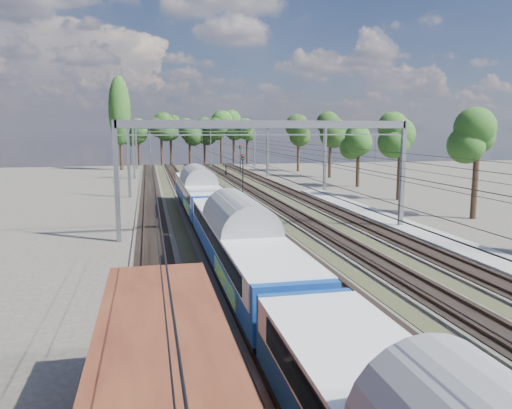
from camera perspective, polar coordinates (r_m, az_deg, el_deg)
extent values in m
cube|color=#47423A|center=(53.53, -11.87, -0.45)|extent=(3.00, 130.00, 0.15)
cube|color=black|center=(53.52, -11.87, -0.35)|extent=(2.50, 130.00, 0.06)
cube|color=#473326|center=(53.50, -12.64, -0.27)|extent=(0.08, 130.00, 0.14)
cube|color=#473326|center=(53.51, -11.10, -0.22)|extent=(0.08, 130.00, 0.14)
cube|color=#47423A|center=(53.73, -7.06, -0.29)|extent=(3.00, 130.00, 0.15)
cube|color=black|center=(53.72, -7.07, -0.19)|extent=(2.50, 130.00, 0.06)
cube|color=#473326|center=(53.65, -7.83, -0.11)|extent=(0.08, 130.00, 0.14)
cube|color=#473326|center=(53.77, -6.30, -0.06)|extent=(0.08, 130.00, 0.14)
cube|color=#47423A|center=(54.31, -2.33, -0.14)|extent=(3.00, 130.00, 0.15)
cube|color=black|center=(54.30, -2.33, -0.04)|extent=(2.50, 130.00, 0.06)
cube|color=#473326|center=(54.17, -3.08, 0.04)|extent=(0.08, 130.00, 0.14)
cube|color=#473326|center=(54.41, -1.59, 0.09)|extent=(0.08, 130.00, 0.14)
cube|color=#47423A|center=(55.25, 2.27, 0.01)|extent=(3.00, 130.00, 0.15)
cube|color=black|center=(55.24, 2.27, 0.11)|extent=(2.50, 130.00, 0.06)
cube|color=#473326|center=(55.05, 1.55, 0.19)|extent=(0.08, 130.00, 0.14)
cube|color=#473326|center=(55.41, 2.99, 0.23)|extent=(0.08, 130.00, 0.14)
cube|color=#47423A|center=(56.53, 6.69, 0.15)|extent=(3.00, 130.00, 0.15)
cube|color=black|center=(56.52, 6.69, 0.25)|extent=(2.50, 130.00, 0.06)
cube|color=#473326|center=(56.28, 6.00, 0.33)|extent=(0.08, 130.00, 0.14)
cube|color=#473326|center=(56.74, 7.38, 0.37)|extent=(0.08, 130.00, 0.14)
cube|color=#31311F|center=(53.59, -9.46, -0.42)|extent=(1.10, 130.00, 0.05)
cube|color=#31311F|center=(53.99, -4.68, -0.27)|extent=(1.10, 130.00, 0.05)
cube|color=#31311F|center=(54.75, -0.01, -0.12)|extent=(1.10, 130.00, 0.05)
cube|color=#31311F|center=(55.86, 4.50, 0.03)|extent=(1.10, 130.00, 0.05)
cube|color=gray|center=(35.97, 24.42, -5.33)|extent=(3.00, 70.00, 0.30)
cube|color=slate|center=(38.15, -15.64, 2.53)|extent=(0.35, 0.35, 9.00)
cube|color=slate|center=(43.34, 16.38, 3.19)|extent=(0.35, 0.35, 9.00)
cube|color=slate|center=(38.99, 1.43, 9.15)|extent=(23.00, 0.35, 0.60)
cube|color=slate|center=(86.01, -13.81, 5.81)|extent=(0.35, 0.35, 9.00)
cube|color=slate|center=(88.43, 1.34, 6.13)|extent=(0.35, 0.35, 9.00)
cube|color=slate|center=(86.38, -6.18, 8.81)|extent=(23.00, 0.35, 0.60)
cube|color=slate|center=(63.06, -14.34, 4.63)|extent=(0.35, 0.35, 8.50)
cube|color=slate|center=(107.99, -13.51, 6.21)|extent=(0.35, 0.35, 8.50)
cube|color=slate|center=(67.08, 7.88, 5.04)|extent=(0.35, 0.35, 8.50)
cube|color=slate|center=(110.39, -0.19, 6.49)|extent=(0.35, 0.35, 8.50)
cylinder|color=black|center=(52.96, -12.05, 5.36)|extent=(0.03, 130.00, 0.03)
cylinder|color=black|center=(52.92, -12.08, 6.55)|extent=(0.03, 130.00, 0.03)
cylinder|color=black|center=(53.17, -7.17, 5.49)|extent=(0.03, 130.00, 0.03)
cylinder|color=black|center=(53.12, -7.19, 6.68)|extent=(0.03, 130.00, 0.03)
cylinder|color=black|center=(53.76, -2.37, 5.58)|extent=(0.03, 130.00, 0.03)
cylinder|color=black|center=(53.71, -2.37, 6.76)|extent=(0.03, 130.00, 0.03)
cylinder|color=black|center=(54.70, 2.30, 5.64)|extent=(0.03, 130.00, 0.03)
cylinder|color=black|center=(54.66, 2.31, 6.79)|extent=(0.03, 130.00, 0.03)
cylinder|color=black|center=(56.00, 6.79, 5.65)|extent=(0.03, 130.00, 0.03)
cylinder|color=black|center=(55.95, 6.81, 6.78)|extent=(0.03, 130.00, 0.03)
cylinder|color=black|center=(121.73, -14.29, 5.81)|extent=(0.56, 0.56, 5.88)
sphere|color=#1B3714|center=(121.61, -14.38, 8.02)|extent=(4.33, 4.33, 4.33)
cylinder|color=black|center=(121.34, -12.62, 5.82)|extent=(0.56, 0.56, 5.69)
sphere|color=#1B3714|center=(121.22, -12.69, 7.96)|extent=(4.95, 4.95, 4.95)
cylinder|color=black|center=(120.24, -11.33, 6.17)|extent=(0.56, 0.56, 7.12)
sphere|color=#1B3714|center=(120.15, -11.41, 8.89)|extent=(4.80, 4.80, 4.80)
cylinder|color=black|center=(118.19, -9.23, 5.81)|extent=(0.56, 0.56, 5.55)
sphere|color=#1B3714|center=(118.06, -9.28, 7.96)|extent=(3.94, 3.94, 3.94)
cylinder|color=black|center=(119.61, -7.70, 6.30)|extent=(0.56, 0.56, 7.32)
sphere|color=#1B3714|center=(119.53, -7.76, 9.11)|extent=(4.58, 4.58, 4.58)
cylinder|color=black|center=(120.30, -5.85, 6.22)|extent=(0.56, 0.56, 6.79)
sphere|color=#1B3714|center=(120.20, -5.89, 8.80)|extent=(4.51, 4.51, 4.51)
cylinder|color=black|center=(121.26, -4.22, 6.12)|extent=(0.56, 0.56, 6.19)
sphere|color=#1B3714|center=(121.15, -4.24, 8.46)|extent=(4.09, 4.09, 4.09)
cylinder|color=black|center=(119.97, -2.05, 6.31)|extent=(0.56, 0.56, 7.04)
sphere|color=#1B3714|center=(119.88, -2.07, 9.00)|extent=(4.79, 4.79, 4.79)
cylinder|color=black|center=(124.22, -1.17, 6.28)|extent=(0.56, 0.56, 6.54)
sphere|color=#1B3714|center=(124.12, -1.17, 8.69)|extent=(4.49, 4.49, 4.49)
cylinder|color=black|center=(50.58, 23.97, 1.39)|extent=(0.56, 0.56, 5.25)
sphere|color=#1B3714|center=(50.27, 24.27, 6.14)|extent=(4.26, 4.26, 4.26)
cylinder|color=black|center=(62.61, 15.48, 3.20)|extent=(0.56, 0.56, 5.54)
sphere|color=#1B3714|center=(62.37, 15.64, 7.26)|extent=(4.10, 4.10, 4.10)
cylinder|color=black|center=(73.12, 12.49, 4.51)|extent=(0.56, 0.56, 6.71)
sphere|color=#1B3714|center=(72.96, 12.63, 8.72)|extent=(3.78, 3.78, 3.78)
cylinder|color=black|center=(86.91, 8.37, 5.11)|extent=(0.56, 0.56, 6.31)
sphere|color=#1B3714|center=(86.75, 8.44, 8.43)|extent=(3.88, 3.88, 3.88)
cylinder|color=black|center=(100.81, 4.74, 5.43)|extent=(0.56, 0.56, 5.56)
sphere|color=#1B3714|center=(100.66, 4.77, 7.96)|extent=(4.00, 4.00, 4.00)
cylinder|color=black|center=(106.02, -15.24, 8.14)|extent=(0.70, 0.70, 16.00)
ellipsoid|color=#284F1A|center=(106.08, -15.33, 10.29)|extent=(4.40, 4.40, 14.08)
cube|color=black|center=(20.51, 1.97, -13.55)|extent=(2.18, 3.26, 0.87)
cube|color=black|center=(34.83, -4.19, -4.24)|extent=(2.18, 3.26, 0.87)
cube|color=navy|center=(27.14, -1.96, -4.39)|extent=(3.05, 21.76, 2.07)
cube|color=silver|center=(27.02, -1.96, -3.27)|extent=(3.13, 20.89, 1.03)
cube|color=black|center=(27.34, 1.29, -3.13)|extent=(0.04, 18.49, 0.76)
cube|color=#F6EE0C|center=(22.74, 0.22, -8.39)|extent=(3.15, 6.09, 0.76)
cylinder|color=gray|center=(26.92, -1.97, -2.25)|extent=(3.09, 21.76, 3.09)
cube|color=black|center=(41.76, -5.56, -2.10)|extent=(2.18, 3.26, 0.87)
cube|color=black|center=(56.72, -7.36, 0.70)|extent=(2.18, 3.26, 0.87)
cube|color=navy|center=(48.99, -6.63, 1.40)|extent=(3.05, 21.76, 2.07)
cube|color=silver|center=(48.93, -6.64, 2.03)|extent=(3.13, 20.89, 1.03)
cube|color=black|center=(49.10, -4.81, 2.08)|extent=(0.04, 18.49, 0.76)
cube|color=#F6EE0C|center=(44.35, -6.01, -0.06)|extent=(3.15, 6.09, 0.76)
cylinder|color=gray|center=(48.87, -6.65, 2.60)|extent=(3.09, 21.76, 3.09)
cube|color=black|center=(16.16, -10.69, -20.49)|extent=(2.07, 2.69, 0.72)
cube|color=#451A12|center=(10.14, -10.38, -17.97)|extent=(3.00, 14.46, 0.12)
imported|color=black|center=(88.70, -3.42, 3.84)|extent=(0.66, 0.82, 1.95)
cylinder|color=black|center=(58.28, -1.51, 2.75)|extent=(0.13, 0.13, 4.77)
cube|color=black|center=(58.07, -1.52, 5.42)|extent=(0.34, 0.22, 0.67)
sphere|color=red|center=(57.94, -1.49, 5.60)|extent=(0.15, 0.15, 0.15)
sphere|color=#0C9919|center=(57.96, -1.49, 5.27)|extent=(0.15, 0.15, 0.15)
cylinder|color=black|center=(93.18, -1.81, 4.94)|extent=(0.13, 0.13, 4.74)
cube|color=black|center=(93.05, -1.82, 6.60)|extent=(0.39, 0.32, 0.66)
sphere|color=red|center=(92.92, -1.81, 6.72)|extent=(0.15, 0.15, 0.15)
sphere|color=#0C9919|center=(92.93, -1.81, 6.51)|extent=(0.15, 0.15, 0.15)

